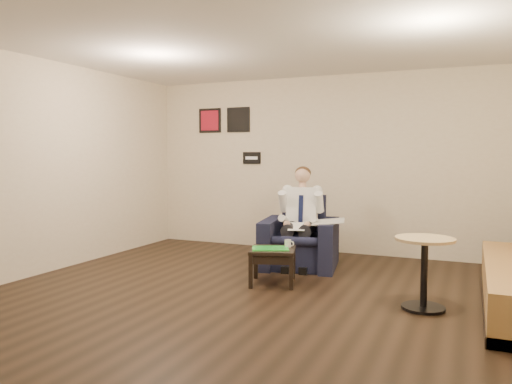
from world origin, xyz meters
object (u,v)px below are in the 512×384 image
at_px(green_folder, 270,248).
at_px(coffee_mug, 288,243).
at_px(side_table, 273,266).
at_px(smartphone, 278,246).
at_px(seated_man, 298,220).
at_px(armchair, 300,232).
at_px(cafe_table, 424,273).

height_order(green_folder, coffee_mug, coffee_mug).
bearing_deg(side_table, smartphone, 88.94).
bearing_deg(smartphone, seated_man, 82.36).
relative_size(armchair, side_table, 1.90).
relative_size(side_table, coffee_mug, 5.79).
distance_m(seated_man, cafe_table, 2.13).
distance_m(green_folder, cafe_table, 1.80).
bearing_deg(side_table, coffee_mug, 49.99).
bearing_deg(seated_man, armchair, 90.00).
bearing_deg(smartphone, armchair, 83.99).
relative_size(coffee_mug, cafe_table, 0.13).
distance_m(seated_man, coffee_mug, 0.76).
xyz_separation_m(side_table, green_folder, (-0.02, -0.03, 0.22)).
height_order(side_table, cafe_table, cafe_table).
bearing_deg(side_table, seated_man, 88.71).
xyz_separation_m(armchair, coffee_mug, (0.13, -0.85, -0.01)).
bearing_deg(coffee_mug, smartphone, 179.19).
xyz_separation_m(seated_man, smartphone, (-0.02, -0.72, -0.23)).
relative_size(armchair, smartphone, 7.47).
height_order(seated_man, side_table, seated_man).
height_order(side_table, coffee_mug, coffee_mug).
bearing_deg(green_folder, seated_man, 87.35).
relative_size(seated_man, green_folder, 3.08).
bearing_deg(armchair, green_folder, -100.75).
bearing_deg(coffee_mug, side_table, -130.01).
height_order(side_table, smartphone, smartphone).
xyz_separation_m(side_table, smartphone, (0.00, 0.16, 0.22)).
bearing_deg(smartphone, coffee_mug, -7.10).
height_order(side_table, green_folder, green_folder).
distance_m(smartphone, cafe_table, 1.82).
relative_size(armchair, cafe_table, 1.38).
distance_m(side_table, cafe_table, 1.79).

